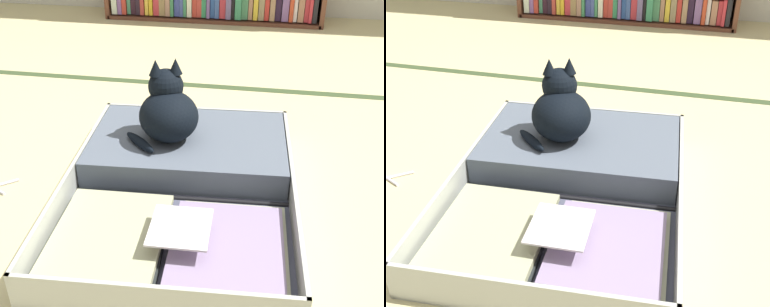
{
  "view_description": "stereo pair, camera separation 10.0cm",
  "coord_description": "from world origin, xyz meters",
  "views": [
    {
      "loc": [
        0.21,
        -1.21,
        0.95
      ],
      "look_at": [
        0.0,
        0.0,
        0.21
      ],
      "focal_mm": 45.41,
      "sensor_mm": 36.0,
      "label": 1
    },
    {
      "loc": [
        0.31,
        -1.19,
        0.95
      ],
      "look_at": [
        0.0,
        0.0,
        0.21
      ],
      "focal_mm": 45.41,
      "sensor_mm": 36.0,
      "label": 2
    }
  ],
  "objects": [
    {
      "name": "tatami_border",
      "position": [
        0.0,
        1.01,
        0.0
      ],
      "size": [
        4.8,
        0.05,
        0.0
      ],
      "color": "#364727",
      "rests_on": "ground_plane"
    },
    {
      "name": "ground_plane",
      "position": [
        0.0,
        0.0,
        0.0
      ],
      "size": [
        10.0,
        10.0,
        0.0
      ],
      "primitive_type": "plane",
      "color": "#C5B982"
    },
    {
      "name": "open_suitcase",
      "position": [
        -0.05,
        0.13,
        0.05
      ],
      "size": [
        0.78,
        1.01,
        0.12
      ],
      "color": "#B3B6AB",
      "rests_on": "ground_plane"
    },
    {
      "name": "black_cat",
      "position": [
        -0.13,
        0.27,
        0.22
      ],
      "size": [
        0.29,
        0.28,
        0.28
      ],
      "color": "black",
      "rests_on": "open_suitcase"
    }
  ]
}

